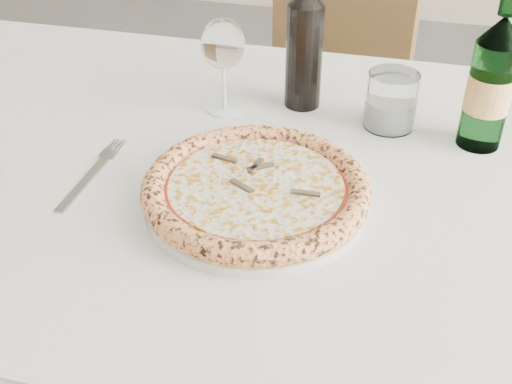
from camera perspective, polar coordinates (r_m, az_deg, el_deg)
dining_table at (r=1.03m, az=1.41°, el=-1.52°), size 1.56×0.92×0.76m
chair_far at (r=1.74m, az=6.01°, el=9.20°), size 0.49×0.49×0.93m
plate at (r=0.90m, az=-0.00°, el=-0.59°), size 0.31×0.31×0.02m
pizza at (r=0.89m, az=-0.00°, el=0.34°), size 0.32×0.32×0.03m
fork at (r=0.99m, az=-14.41°, el=1.55°), size 0.03×0.21×0.00m
wine_glass at (r=1.09m, az=-2.96°, el=12.80°), size 0.07×0.07×0.17m
tumbler at (r=1.09m, az=11.89°, el=7.66°), size 0.08×0.08×0.09m
beer_bottle at (r=1.05m, az=20.14°, el=9.07°), size 0.07×0.07×0.27m
wine_bottle at (r=1.11m, az=4.33°, el=12.84°), size 0.06×0.06×0.26m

